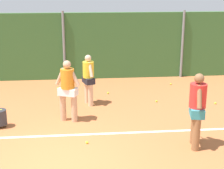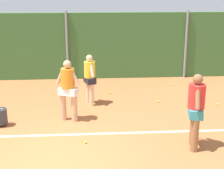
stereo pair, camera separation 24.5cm
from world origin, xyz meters
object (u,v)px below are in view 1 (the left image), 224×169
(tennis_ball_4, at_px, (58,88))
(tennis_ball_6, at_px, (108,93))
(tennis_ball_1, at_px, (157,101))
(player_backcourt_far, at_px, (88,77))
(tennis_ball_2, at_px, (171,84))
(player_foreground_near, at_px, (197,107))
(player_midcourt, at_px, (68,88))
(tennis_ball_0, at_px, (87,142))
(ball_hopper, at_px, (0,117))
(tennis_ball_3, at_px, (215,103))

(tennis_ball_4, relative_size, tennis_ball_6, 1.00)
(tennis_ball_1, distance_m, tennis_ball_4, 3.82)
(player_backcourt_far, bearing_deg, tennis_ball_2, -79.06)
(player_foreground_near, relative_size, player_backcourt_far, 1.11)
(player_midcourt, relative_size, tennis_ball_0, 26.99)
(player_midcourt, xyz_separation_m, ball_hopper, (-1.87, -0.29, -0.71))
(player_backcourt_far, relative_size, tennis_ball_6, 24.98)
(tennis_ball_0, bearing_deg, tennis_ball_6, 77.72)
(player_foreground_near, height_order, tennis_ball_3, player_foreground_near)
(tennis_ball_1, relative_size, tennis_ball_2, 1.00)
(player_foreground_near, distance_m, tennis_ball_0, 2.81)
(player_backcourt_far, distance_m, tennis_ball_3, 4.26)
(ball_hopper, height_order, tennis_ball_0, ball_hopper)
(tennis_ball_1, distance_m, tennis_ball_2, 2.20)
(tennis_ball_0, bearing_deg, ball_hopper, 151.95)
(tennis_ball_4, bearing_deg, player_backcourt_far, -57.61)
(tennis_ball_1, height_order, tennis_ball_3, same)
(tennis_ball_6, bearing_deg, ball_hopper, -140.05)
(player_backcourt_far, height_order, tennis_ball_3, player_backcourt_far)
(player_foreground_near, bearing_deg, tennis_ball_0, 93.18)
(player_midcourt, height_order, tennis_ball_1, player_midcourt)
(tennis_ball_4, bearing_deg, player_foreground_near, -54.69)
(tennis_ball_3, bearing_deg, tennis_ball_1, 168.51)
(player_foreground_near, relative_size, tennis_ball_4, 27.82)
(tennis_ball_0, distance_m, tennis_ball_2, 5.92)
(ball_hopper, distance_m, tennis_ball_1, 5.03)
(player_backcourt_far, xyz_separation_m, tennis_ball_3, (4.15, -0.40, -0.89))
(player_midcourt, distance_m, ball_hopper, 2.02)
(player_midcourt, xyz_separation_m, tennis_ball_4, (-0.50, 3.12, -0.97))
(tennis_ball_2, bearing_deg, tennis_ball_0, -125.20)
(tennis_ball_1, bearing_deg, tennis_ball_4, 152.27)
(ball_hopper, bearing_deg, tennis_ball_6, 39.95)
(player_backcourt_far, bearing_deg, tennis_ball_0, 157.56)
(player_foreground_near, relative_size, tennis_ball_3, 27.82)
(tennis_ball_3, height_order, tennis_ball_6, same)
(player_foreground_near, distance_m, tennis_ball_6, 4.77)
(player_backcourt_far, relative_size, tennis_ball_4, 24.98)
(tennis_ball_2, bearing_deg, tennis_ball_3, -69.42)
(tennis_ball_3, xyz_separation_m, tennis_ball_6, (-3.43, 1.44, 0.00))
(tennis_ball_6, bearing_deg, player_foreground_near, -68.05)
(tennis_ball_4, bearing_deg, tennis_ball_2, 2.36)
(player_midcourt, relative_size, ball_hopper, 3.47)
(player_foreground_near, distance_m, player_backcourt_far, 4.11)
(tennis_ball_6, bearing_deg, tennis_ball_2, 19.45)
(ball_hopper, xyz_separation_m, tennis_ball_1, (4.75, 1.63, -0.26))
(player_foreground_near, relative_size, tennis_ball_6, 27.82)
(tennis_ball_0, distance_m, tennis_ball_3, 4.96)
(player_foreground_near, xyz_separation_m, tennis_ball_2, (0.81, 5.23, -1.00))
(player_backcourt_far, distance_m, tennis_ball_6, 1.55)
(ball_hopper, bearing_deg, tennis_ball_2, 31.91)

